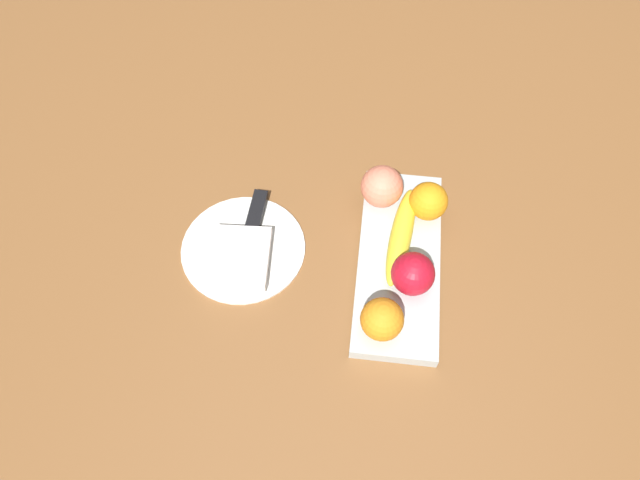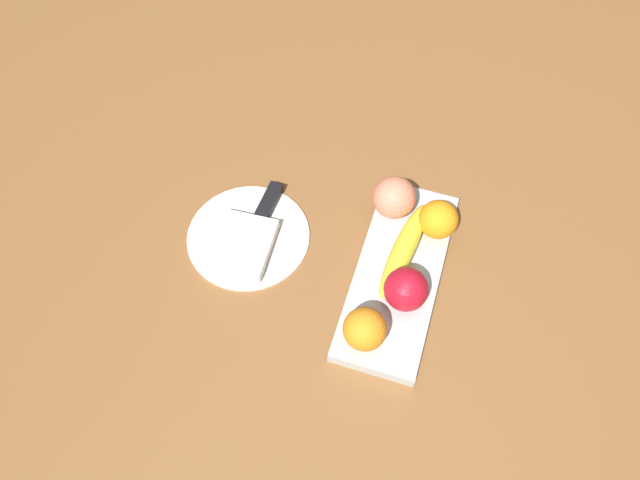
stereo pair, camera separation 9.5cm
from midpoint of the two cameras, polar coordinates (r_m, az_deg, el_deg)
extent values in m
plane|color=brown|center=(1.01, 5.89, -1.15)|extent=(2.40, 2.40, 0.00)
cube|color=#AFBCBD|center=(0.99, 4.74, -2.23)|extent=(0.34, 0.13, 0.02)
sphere|color=red|center=(0.93, 6.07, -3.47)|extent=(0.07, 0.07, 0.07)
ellipsoid|color=yellow|center=(0.98, 4.96, 0.23)|extent=(0.19, 0.06, 0.04)
sphere|color=orange|center=(1.00, 7.59, 3.45)|extent=(0.06, 0.06, 0.06)
sphere|color=orange|center=(0.89, 2.85, -7.78)|extent=(0.07, 0.07, 0.07)
sphere|color=#E67D60|center=(1.01, 3.21, 4.88)|extent=(0.07, 0.07, 0.07)
cylinder|color=white|center=(1.02, -9.95, -0.94)|extent=(0.21, 0.21, 0.01)
cube|color=white|center=(1.00, -10.36, -1.85)|extent=(0.12, 0.10, 0.02)
cube|color=silver|center=(1.02, -9.46, -0.57)|extent=(0.15, 0.03, 0.00)
cube|color=black|center=(1.04, -8.69, 2.35)|extent=(0.09, 0.03, 0.01)
camera|label=1|loc=(0.05, -92.86, -4.68)|focal=33.76mm
camera|label=2|loc=(0.05, 87.14, 4.68)|focal=33.76mm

